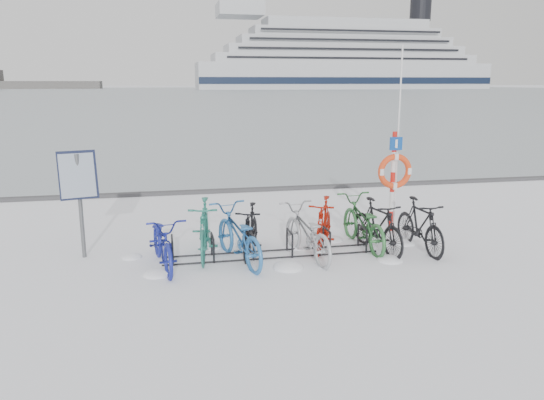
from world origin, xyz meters
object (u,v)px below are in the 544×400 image
at_px(info_board, 78,182).
at_px(cruise_ferry, 342,62).
at_px(lifebuoy_station, 395,171).
at_px(bike_rack, 271,246).

relative_size(info_board, cruise_ferry, 0.02).
xyz_separation_m(lifebuoy_station, cruise_ferry, (72.77, 216.62, 10.11)).
distance_m(bike_rack, info_board, 3.66).
bearing_deg(info_board, lifebuoy_station, -9.27).
relative_size(bike_rack, cruise_ferry, 0.03).
bearing_deg(cruise_ferry, info_board, -110.01).
bearing_deg(bike_rack, lifebuoy_station, 20.65).
distance_m(bike_rack, cruise_ferry, 230.76).
bearing_deg(lifebuoy_station, info_board, -175.24).
xyz_separation_m(info_board, lifebuoy_station, (6.30, 0.52, -0.11)).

